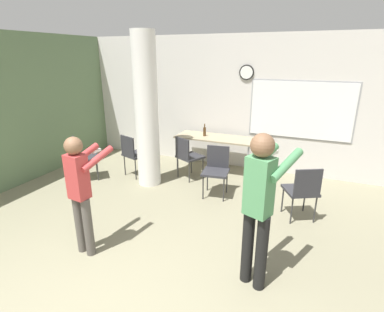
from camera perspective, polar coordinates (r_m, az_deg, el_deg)
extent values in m
cube|color=#5B7551|center=(6.48, -31.10, 7.28)|extent=(0.12, 7.00, 2.80)
cube|color=silver|center=(6.60, 7.98, 9.93)|extent=(8.00, 0.12, 2.80)
cylinder|color=black|center=(6.40, 10.36, 15.40)|extent=(0.30, 0.03, 0.30)
cylinder|color=white|center=(6.38, 10.33, 15.40)|extent=(0.26, 0.01, 0.25)
cube|color=#99999E|center=(6.33, 19.99, 8.17)|extent=(1.99, 0.01, 1.16)
cube|color=white|center=(6.32, 19.98, 8.16)|extent=(1.93, 0.02, 1.10)
cylinder|color=white|center=(5.57, -8.67, 8.28)|extent=(0.43, 0.43, 2.80)
cube|color=tan|center=(6.28, 4.48, 3.49)|extent=(1.65, 0.63, 0.03)
cylinder|color=gray|center=(6.44, -2.81, 0.38)|extent=(0.04, 0.04, 0.73)
cylinder|color=gray|center=(5.97, 10.57, -1.44)|extent=(0.04, 0.04, 0.73)
cylinder|color=gray|center=(6.88, -0.96, 1.62)|extent=(0.04, 0.04, 0.73)
cylinder|color=gray|center=(6.44, 11.59, 0.02)|extent=(0.04, 0.04, 0.73)
cylinder|color=#4C3319|center=(6.33, 2.41, 4.65)|extent=(0.06, 0.06, 0.18)
cylinder|color=#4C3319|center=(6.30, 2.43, 5.80)|extent=(0.02, 0.02, 0.08)
cube|color=#2D2D33|center=(6.32, -19.48, -0.24)|extent=(0.62, 0.62, 0.04)
cube|color=#2D2D33|center=(6.26, -21.56, 1.45)|extent=(0.30, 0.31, 0.40)
cylinder|color=#333333|center=(6.23, -17.53, -2.60)|extent=(0.02, 0.02, 0.43)
cylinder|color=#333333|center=(6.57, -17.76, -1.52)|extent=(0.02, 0.02, 0.43)
cylinder|color=#333333|center=(6.23, -20.83, -2.98)|extent=(0.02, 0.02, 0.43)
cylinder|color=#333333|center=(6.57, -20.88, -1.88)|extent=(0.02, 0.02, 0.43)
cube|color=#2D2D33|center=(5.23, 4.51, -3.09)|extent=(0.50, 0.50, 0.04)
cube|color=#2D2D33|center=(5.34, 4.98, -0.11)|extent=(0.40, 0.09, 0.40)
cylinder|color=#333333|center=(5.19, 2.11, -6.03)|extent=(0.02, 0.02, 0.43)
cylinder|color=#333333|center=(5.13, 6.05, -6.44)|extent=(0.02, 0.02, 0.43)
cylinder|color=#333333|center=(5.52, 2.96, -4.51)|extent=(0.02, 0.02, 0.43)
cylinder|color=#333333|center=(5.46, 6.66, -4.87)|extent=(0.02, 0.02, 0.43)
cube|color=#2D2D33|center=(6.25, -10.53, 0.33)|extent=(0.56, 0.56, 0.04)
cube|color=#2D2D33|center=(6.07, -12.17, 1.84)|extent=(0.38, 0.16, 0.40)
cylinder|color=#333333|center=(6.30, -8.11, -1.66)|extent=(0.02, 0.02, 0.43)
cylinder|color=#333333|center=(6.56, -10.15, -0.92)|extent=(0.02, 0.02, 0.43)
cylinder|color=#333333|center=(6.09, -10.69, -2.53)|extent=(0.02, 0.02, 0.43)
cylinder|color=#333333|center=(6.36, -12.68, -1.72)|extent=(0.02, 0.02, 0.43)
cube|color=#2D2D33|center=(4.82, 19.89, -6.20)|extent=(0.59, 0.59, 0.04)
cube|color=#2D2D33|center=(4.57, 21.23, -4.75)|extent=(0.36, 0.21, 0.40)
cylinder|color=#333333|center=(5.14, 20.63, -7.61)|extent=(0.02, 0.02, 0.43)
cylinder|color=#333333|center=(5.00, 16.86, -7.94)|extent=(0.02, 0.02, 0.43)
cylinder|color=#333333|center=(4.85, 22.41, -9.44)|extent=(0.02, 0.02, 0.43)
cylinder|color=#333333|center=(4.70, 18.44, -9.86)|extent=(0.02, 0.02, 0.43)
cube|color=#2D2D33|center=(6.00, -0.32, -0.14)|extent=(0.59, 0.59, 0.04)
cube|color=#2D2D33|center=(5.80, -1.87, 1.49)|extent=(0.37, 0.20, 0.40)
cylinder|color=#333333|center=(6.06, 2.09, -2.30)|extent=(0.02, 0.02, 0.43)
cylinder|color=#333333|center=(6.31, -0.12, -1.41)|extent=(0.02, 0.02, 0.43)
cylinder|color=#333333|center=(5.84, -0.52, -3.13)|extent=(0.02, 0.02, 0.43)
cylinder|color=#333333|center=(6.10, -2.70, -2.17)|extent=(0.02, 0.02, 0.43)
cylinder|color=#514C47|center=(3.98, -19.16, -12.69)|extent=(0.11, 0.11, 0.77)
cylinder|color=#514C47|center=(4.08, -20.61, -12.01)|extent=(0.11, 0.11, 0.77)
cube|color=#B23838|center=(3.75, -20.99, -3.68)|extent=(0.24, 0.20, 0.54)
sphere|color=brown|center=(3.63, -21.68, 1.82)|extent=(0.21, 0.21, 0.21)
cylinder|color=#B23838|center=(3.73, -17.56, -0.50)|extent=(0.14, 0.49, 0.22)
cylinder|color=#B23838|center=(3.91, -20.04, 0.10)|extent=(0.14, 0.49, 0.22)
cube|color=white|center=(4.04, -17.73, 0.96)|extent=(0.05, 0.13, 0.04)
cylinder|color=black|center=(3.35, 13.06, -17.62)|extent=(0.13, 0.13, 0.86)
cylinder|color=black|center=(3.42, 10.54, -16.57)|extent=(0.13, 0.13, 0.86)
cube|color=#4C8C59|center=(3.02, 12.70, -5.68)|extent=(0.31, 0.28, 0.61)
sphere|color=brown|center=(2.87, 13.30, 2.00)|extent=(0.23, 0.23, 0.23)
cylinder|color=#4C8C59|center=(3.09, 17.55, -1.61)|extent=(0.28, 0.54, 0.24)
cylinder|color=#4C8C59|center=(3.21, 13.20, -0.44)|extent=(0.28, 0.54, 0.24)
cube|color=white|center=(3.41, 15.36, 0.59)|extent=(0.08, 0.13, 0.04)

